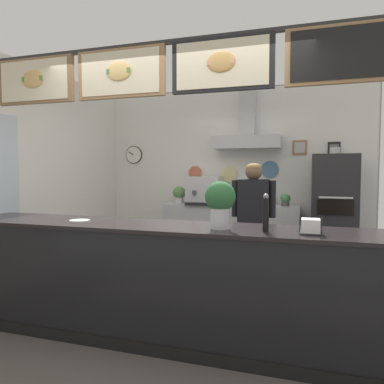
{
  "coord_description": "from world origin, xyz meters",
  "views": [
    {
      "loc": [
        1.22,
        -3.45,
        1.48
      ],
      "look_at": [
        -0.11,
        0.73,
        1.2
      ],
      "focal_mm": 34.4,
      "sensor_mm": 36.0,
      "label": 1
    }
  ],
  "objects": [
    {
      "name": "service_counter",
      "position": [
        0.0,
        -0.54,
        0.5
      ],
      "size": [
        3.87,
        0.66,
        1.0
      ],
      "color": "black",
      "rests_on": "ground_plane"
    },
    {
      "name": "shop_worker",
      "position": [
        0.59,
        0.95,
        0.85
      ],
      "size": [
        0.52,
        0.24,
        1.55
      ],
      "rotation": [
        0.0,
        0.0,
        3.2
      ],
      "color": "#232328",
      "rests_on": "ground_plane"
    },
    {
      "name": "left_wall_with_window",
      "position": [
        -2.21,
        -0.0,
        1.4
      ],
      "size": [
        0.15,
        5.24,
        2.8
      ],
      "color": "white",
      "rests_on": "ground_plane"
    },
    {
      "name": "potted_thyme",
      "position": [
        0.52,
        2.22,
        1.08
      ],
      "size": [
        0.25,
        0.25,
        0.28
      ],
      "color": "#9E563D",
      "rests_on": "back_prep_counter"
    },
    {
      "name": "potted_rosemary",
      "position": [
        0.03,
        2.2,
        1.06
      ],
      "size": [
        0.23,
        0.23,
        0.25
      ],
      "color": "beige",
      "rests_on": "back_prep_counter"
    },
    {
      "name": "pepper_grinder",
      "position": [
        0.91,
        -0.63,
        1.14
      ],
      "size": [
        0.05,
        0.05,
        0.29
      ],
      "color": "black",
      "rests_on": "service_counter"
    },
    {
      "name": "espresso_machine",
      "position": [
        -0.37,
        2.19,
        1.14
      ],
      "size": [
        0.54,
        0.49,
        0.44
      ],
      "color": "silver",
      "rests_on": "back_prep_counter"
    },
    {
      "name": "back_wall_assembly",
      "position": [
        0.02,
        2.43,
        1.51
      ],
      "size": [
        4.42,
        3.04,
        2.8
      ],
      "color": "gray",
      "rests_on": "ground_plane"
    },
    {
      "name": "ground_plane",
      "position": [
        0.0,
        0.0,
        0.0
      ],
      "size": [
        6.29,
        6.29,
        0.0
      ],
      "primitive_type": "plane",
      "color": "#514C47"
    },
    {
      "name": "pizza_oven",
      "position": [
        1.56,
        2.06,
        0.84
      ],
      "size": [
        0.6,
        0.74,
        1.78
      ],
      "color": "#232326",
      "rests_on": "ground_plane"
    },
    {
      "name": "condiment_plate",
      "position": [
        -0.77,
        -0.58,
        1.01
      ],
      "size": [
        0.18,
        0.18,
        0.01
      ],
      "color": "white",
      "rests_on": "service_counter"
    },
    {
      "name": "potted_basil",
      "position": [
        -0.8,
        2.2,
        1.08
      ],
      "size": [
        0.22,
        0.22,
        0.27
      ],
      "color": "beige",
      "rests_on": "back_prep_counter"
    },
    {
      "name": "potted_oregano",
      "position": [
        0.89,
        2.23,
        1.02
      ],
      "size": [
        0.15,
        0.15,
        0.18
      ],
      "color": "#4C4C51",
      "rests_on": "back_prep_counter"
    },
    {
      "name": "napkin_holder",
      "position": [
        1.24,
        -0.62,
        1.05
      ],
      "size": [
        0.16,
        0.16,
        0.13
      ],
      "color": "#262628",
      "rests_on": "service_counter"
    },
    {
      "name": "back_prep_counter",
      "position": [
        0.06,
        2.22,
        0.46
      ],
      "size": [
        2.1,
        0.53,
        0.92
      ],
      "color": "#B7BABF",
      "rests_on": "ground_plane"
    },
    {
      "name": "basil_vase",
      "position": [
        0.55,
        -0.6,
        1.21
      ],
      "size": [
        0.25,
        0.25,
        0.38
      ],
      "color": "silver",
      "rests_on": "service_counter"
    }
  ]
}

